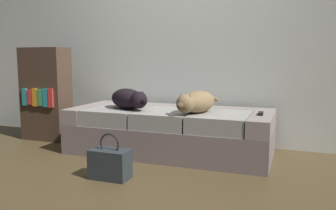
# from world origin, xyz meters

# --- Properties ---
(ground_plane) EXTENTS (10.00, 10.00, 0.00)m
(ground_plane) POSITION_xyz_m (0.00, 0.00, 0.00)
(ground_plane) COLOR #4E3E25
(back_wall) EXTENTS (6.40, 0.10, 2.80)m
(back_wall) POSITION_xyz_m (0.00, 1.55, 1.40)
(back_wall) COLOR silver
(back_wall) RESTS_ON ground
(couch) EXTENTS (2.05, 0.87, 0.46)m
(couch) POSITION_xyz_m (0.00, 0.96, 0.23)
(couch) COLOR slate
(couch) RESTS_ON ground
(dog_dark) EXTENTS (0.57, 0.46, 0.21)m
(dog_dark) POSITION_xyz_m (-0.40, 0.83, 0.56)
(dog_dark) COLOR black
(dog_dark) RESTS_ON couch
(dog_tan) EXTENTS (0.37, 0.61, 0.21)m
(dog_tan) POSITION_xyz_m (0.32, 0.81, 0.56)
(dog_tan) COLOR olive
(dog_tan) RESTS_ON couch
(tv_remote) EXTENTS (0.05, 0.15, 0.02)m
(tv_remote) POSITION_xyz_m (0.91, 0.92, 0.47)
(tv_remote) COLOR black
(tv_remote) RESTS_ON couch
(handbag) EXTENTS (0.32, 0.18, 0.38)m
(handbag) POSITION_xyz_m (-0.19, 0.05, 0.13)
(handbag) COLOR #282F33
(handbag) RESTS_ON ground
(bookshelf) EXTENTS (0.56, 0.30, 1.10)m
(bookshelf) POSITION_xyz_m (-1.61, 1.03, 0.55)
(bookshelf) COLOR #463326
(bookshelf) RESTS_ON ground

